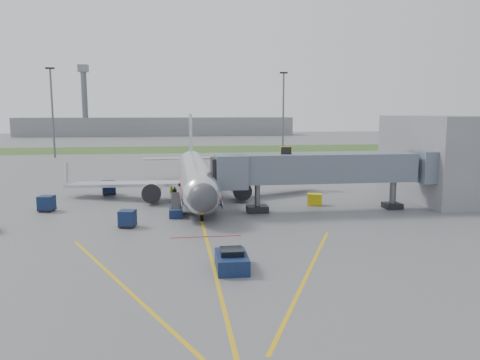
{
  "coord_description": "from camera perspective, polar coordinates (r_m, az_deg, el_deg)",
  "views": [
    {
      "loc": [
        -2.43,
        -42.44,
        10.48
      ],
      "look_at": [
        4.43,
        6.9,
        3.2
      ],
      "focal_mm": 35.0,
      "sensor_mm": 36.0,
      "label": 1
    }
  ],
  "objects": [
    {
      "name": "ramp_worker",
      "position": [
        59.75,
        -8.35,
        -1.0
      ],
      "size": [
        0.73,
        0.78,
        1.79
      ],
      "primitive_type": "imported",
      "rotation": [
        0.0,
        0.0,
        0.94
      ],
      "color": "#C1E11A",
      "rests_on": "ground"
    },
    {
      "name": "belt_loader",
      "position": [
        48.29,
        -7.84,
        -3.7
      ],
      "size": [
        1.35,
        4.1,
        2.0
      ],
      "color": "#0C1434",
      "rests_on": "ground"
    },
    {
      "name": "apron_markings",
      "position": [
        36.66,
        -3.82,
        -8.31
      ],
      "size": [
        21.52,
        50.0,
        0.01
      ],
      "color": "gold",
      "rests_on": "ground"
    },
    {
      "name": "distant_terminal",
      "position": [
        212.68,
        -10.01,
        6.45
      ],
      "size": [
        120.0,
        14.0,
        8.0
      ],
      "primitive_type": "cube",
      "color": "slate",
      "rests_on": "ground"
    },
    {
      "name": "baggage_cart_a",
      "position": [
        44.19,
        -13.56,
        -4.59
      ],
      "size": [
        1.71,
        1.71,
        1.55
      ],
      "color": "#0C1434",
      "rests_on": "ground"
    },
    {
      "name": "terminal",
      "position": [
        61.9,
        23.75,
        2.53
      ],
      "size": [
        10.0,
        16.0,
        10.0
      ],
      "primitive_type": "cube",
      "color": "slate",
      "rests_on": "ground"
    },
    {
      "name": "ground",
      "position": [
        43.78,
        -4.52,
        -5.56
      ],
      "size": [
        400.0,
        400.0,
        0.0
      ],
      "primitive_type": "plane",
      "color": "#565659",
      "rests_on": "ground"
    },
    {
      "name": "grass_strip",
      "position": [
        132.88,
        -6.85,
        3.74
      ],
      "size": [
        300.0,
        25.0,
        0.01
      ],
      "primitive_type": "cube",
      "color": "#2D4C1E",
      "rests_on": "ground"
    },
    {
      "name": "airliner",
      "position": [
        58.27,
        -5.45,
        0.55
      ],
      "size": [
        32.1,
        35.67,
        10.25
      ],
      "color": "silver",
      "rests_on": "ground"
    },
    {
      "name": "ground_power_cart",
      "position": [
        53.7,
        9.08,
        -2.35
      ],
      "size": [
        1.87,
        1.51,
        1.29
      ],
      "color": "#DCC00C",
      "rests_on": "ground"
    },
    {
      "name": "light_mast_right",
      "position": [
        120.6,
        5.3,
        8.42
      ],
      "size": [
        2.0,
        0.44,
        20.4
      ],
      "color": "#595B60",
      "rests_on": "ground"
    },
    {
      "name": "light_mast_left",
      "position": [
        115.77,
        -21.9,
        7.87
      ],
      "size": [
        2.0,
        0.44,
        20.4
      ],
      "color": "#595B60",
      "rests_on": "ground"
    },
    {
      "name": "baggage_cart_b",
      "position": [
        53.78,
        -22.52,
        -2.65
      ],
      "size": [
        1.78,
        1.78,
        1.65
      ],
      "color": "#0C1434",
      "rests_on": "ground"
    },
    {
      "name": "baggage_cart_c",
      "position": [
        61.99,
        -15.7,
        -0.89
      ],
      "size": [
        1.94,
        1.94,
        1.76
      ],
      "color": "#0C1434",
      "rests_on": "ground"
    },
    {
      "name": "control_tower",
      "position": [
        210.93,
        -18.44,
        9.76
      ],
      "size": [
        4.0,
        4.0,
        30.0
      ],
      "color": "#595B60",
      "rests_on": "ground"
    },
    {
      "name": "jet_bridge",
      "position": [
        50.21,
        9.88,
        1.31
      ],
      "size": [
        25.3,
        4.0,
        6.9
      ],
      "color": "slate",
      "rests_on": "ground"
    },
    {
      "name": "pushback_tug",
      "position": [
        31.79,
        -1.02,
        -9.81
      ],
      "size": [
        2.16,
        3.47,
        1.43
      ],
      "color": "#0C1434",
      "rests_on": "ground"
    }
  ]
}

